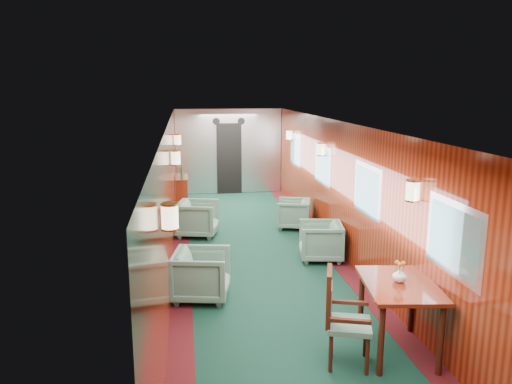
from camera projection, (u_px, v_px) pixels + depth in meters
room at (260, 170)px, 8.31m from camera, size 12.00×12.10×2.40m
bulkhead at (229, 152)px, 14.13m from camera, size 2.98×0.17×2.39m
windows_right at (342, 176)px, 8.80m from camera, size 0.02×8.60×0.80m
wall_sconces at (256, 156)px, 8.82m from camera, size 2.97×7.97×0.25m
dining_table at (399, 294)px, 5.62m from camera, size 0.93×1.21×0.84m
side_chair at (340, 314)px, 5.40m from camera, size 0.60×0.61×1.08m
credenza at (182, 193)px, 12.21m from camera, size 0.30×0.95×1.13m
flower_vase at (399, 275)px, 5.60m from camera, size 0.20×0.20×0.16m
armchair_left_near at (202, 275)px, 7.14m from camera, size 0.91×0.90×0.72m
armchair_left_far at (198, 219)px, 10.16m from camera, size 0.95×0.93×0.72m
armchair_right_near at (321, 241)px, 8.76m from camera, size 0.85×0.84×0.67m
armchair_right_far at (293, 214)px, 10.73m from camera, size 0.85×0.84×0.63m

